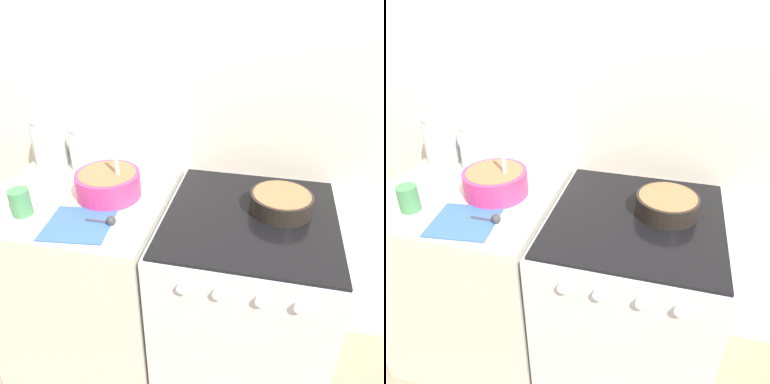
# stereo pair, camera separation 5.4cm
# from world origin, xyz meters

# --- Properties ---
(wall_back) EXTENTS (4.46, 0.05, 2.40)m
(wall_back) POSITION_xyz_m (0.00, 0.71, 1.20)
(wall_back) COLOR beige
(wall_back) RESTS_ON ground_plane
(countertop_cabinet) EXTENTS (0.73, 0.68, 0.90)m
(countertop_cabinet) POSITION_xyz_m (-0.37, 0.34, 0.45)
(countertop_cabinet) COLOR beige
(countertop_cabinet) RESTS_ON ground_plane
(stove) EXTENTS (0.67, 0.70, 0.90)m
(stove) POSITION_xyz_m (0.35, 0.34, 0.45)
(stove) COLOR silver
(stove) RESTS_ON ground_plane
(mixing_bowl) EXTENTS (0.26, 0.26, 0.24)m
(mixing_bowl) POSITION_xyz_m (-0.23, 0.36, 0.96)
(mixing_bowl) COLOR #E0336B
(mixing_bowl) RESTS_ON countertop_cabinet
(baking_pan) EXTENTS (0.24, 0.24, 0.07)m
(baking_pan) POSITION_xyz_m (0.45, 0.40, 0.94)
(baking_pan) COLOR black
(baking_pan) RESTS_ON stove
(storage_jar_left) EXTENTS (0.15, 0.15, 0.22)m
(storage_jar_left) POSITION_xyz_m (-0.62, 0.58, 1.00)
(storage_jar_left) COLOR silver
(storage_jar_left) RESTS_ON countertop_cabinet
(storage_jar_middle) EXTENTS (0.16, 0.16, 0.20)m
(storage_jar_middle) POSITION_xyz_m (-0.42, 0.58, 0.99)
(storage_jar_middle) COLOR silver
(storage_jar_middle) RESTS_ON countertop_cabinet
(tin_can) EXTENTS (0.08, 0.08, 0.10)m
(tin_can) POSITION_xyz_m (-0.50, 0.16, 0.96)
(tin_can) COLOR #3F7F4C
(tin_can) RESTS_ON countertop_cabinet
(recipe_page) EXTENTS (0.26, 0.25, 0.01)m
(recipe_page) POSITION_xyz_m (-0.26, 0.14, 0.91)
(recipe_page) COLOR #3359B2
(recipe_page) RESTS_ON countertop_cabinet
(measuring_spoon) EXTENTS (0.12, 0.04, 0.04)m
(measuring_spoon) POSITION_xyz_m (-0.16, 0.17, 0.92)
(measuring_spoon) COLOR #333338
(measuring_spoon) RESTS_ON countertop_cabinet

